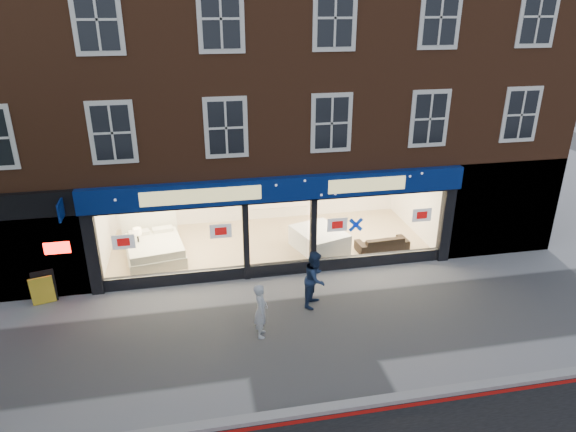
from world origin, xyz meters
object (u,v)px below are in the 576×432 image
object	(u,v)px
sofa	(382,243)
a_board	(43,289)
pedestrian_blue	(315,279)
display_bed	(154,247)
pedestrian_grey	(261,310)
mattress_stack	(319,240)

from	to	relation	value
sofa	a_board	distance (m)	10.67
sofa	pedestrian_blue	distance (m)	4.10
pedestrian_blue	display_bed	bearing A→B (deg)	82.71
sofa	pedestrian_grey	distance (m)	6.14
display_bed	sofa	size ratio (longest dim) A/B	1.39
sofa	a_board	world-z (taller)	a_board
mattress_stack	sofa	xyz separation A→B (m)	(2.10, -0.47, -0.10)
display_bed	sofa	xyz separation A→B (m)	(7.63, -0.96, -0.09)
sofa	pedestrian_blue	xyz separation A→B (m)	(-3.04, -2.71, 0.47)
mattress_stack	pedestrian_blue	size ratio (longest dim) A/B	1.30
sofa	pedestrian_grey	world-z (taller)	pedestrian_grey
a_board	pedestrian_blue	xyz separation A→B (m)	(7.56, -1.51, 0.35)
pedestrian_blue	sofa	bearing A→B (deg)	-16.79
mattress_stack	pedestrian_grey	world-z (taller)	pedestrian_grey
pedestrian_grey	display_bed	bearing A→B (deg)	40.56
mattress_stack	pedestrian_blue	distance (m)	3.34
display_bed	pedestrian_grey	world-z (taller)	pedestrian_grey
display_bed	a_board	world-z (taller)	display_bed
sofa	a_board	bearing A→B (deg)	2.84
sofa	pedestrian_blue	bearing A→B (deg)	38.18
display_bed	sofa	distance (m)	7.69
pedestrian_grey	pedestrian_blue	distance (m)	2.07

